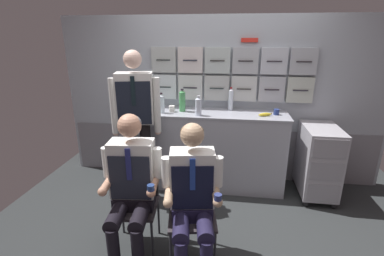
{
  "coord_description": "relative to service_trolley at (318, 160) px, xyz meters",
  "views": [
    {
      "loc": [
        0.13,
        -2.26,
        1.9
      ],
      "look_at": [
        -0.22,
        0.2,
        1.07
      ],
      "focal_mm": 26.16,
      "sensor_mm": 36.0,
      "label": 1
    }
  ],
  "objects": [
    {
      "name": "service_trolley",
      "position": [
        0.0,
        0.0,
        0.0
      ],
      "size": [
        0.4,
        0.65,
        0.88
      ],
      "color": "black",
      "rests_on": "ground"
    },
    {
      "name": "water_bottle_short",
      "position": [
        -1.08,
        0.24,
        0.66
      ],
      "size": [
        0.06,
        0.06,
        0.29
      ],
      "color": "silver",
      "rests_on": "galley_counter"
    },
    {
      "name": "coffee_cup_white",
      "position": [
        -0.53,
        0.09,
        0.56
      ],
      "size": [
        0.07,
        0.07,
        0.07
      ],
      "color": "navy",
      "rests_on": "galley_counter"
    },
    {
      "name": "crew_member_left",
      "position": [
        -1.89,
        -1.24,
        0.24
      ],
      "size": [
        0.52,
        0.66,
        1.29
      ],
      "color": "black",
      "rests_on": "ground"
    },
    {
      "name": "folding_chair_left",
      "position": [
        -1.91,
        -1.08,
        0.04
      ],
      "size": [
        0.44,
        0.44,
        0.83
      ],
      "color": "#2D2D33",
      "rests_on": "ground"
    },
    {
      "name": "water_bottle_tall",
      "position": [
        -1.67,
        0.1,
        0.66
      ],
      "size": [
        0.08,
        0.08,
        0.28
      ],
      "color": "#499C58",
      "rests_on": "galley_counter"
    },
    {
      "name": "folding_chair_center",
      "position": [
        -1.38,
        -1.16,
        0.04
      ],
      "size": [
        0.46,
        0.46,
        0.83
      ],
      "color": "#2D2D33",
      "rests_on": "ground"
    },
    {
      "name": "paper_cup_blue",
      "position": [
        -1.8,
        0.05,
        0.56
      ],
      "size": [
        0.07,
        0.07,
        0.08
      ],
      "color": "white",
      "rests_on": "galley_counter"
    },
    {
      "name": "ground",
      "position": [
        -1.21,
        -1.0,
        -0.49
      ],
      "size": [
        4.8,
        4.8,
        0.04
      ],
      "primitive_type": "cube",
      "color": "#2C3031"
    },
    {
      "name": "water_bottle_blue_cap",
      "position": [
        -1.45,
        -0.07,
        0.63
      ],
      "size": [
        0.08,
        0.08,
        0.24
      ],
      "color": "silver",
      "rests_on": "galley_counter"
    },
    {
      "name": "galley_bulkhead",
      "position": [
        -1.2,
        0.37,
        0.6
      ],
      "size": [
        4.2,
        0.14,
        2.15
      ],
      "color": "#ABB4BE",
      "rests_on": "ground"
    },
    {
      "name": "galley_counter",
      "position": [
        -1.32,
        0.09,
        0.02
      ],
      "size": [
        1.9,
        0.53,
        1.0
      ],
      "color": "#A8ABB7",
      "rests_on": "ground"
    },
    {
      "name": "water_bottle_clear",
      "position": [
        -1.91,
        -0.01,
        0.64
      ],
      "size": [
        0.08,
        0.08,
        0.25
      ],
      "color": "silver",
      "rests_on": "galley_counter"
    },
    {
      "name": "crew_member_center",
      "position": [
        -1.35,
        -1.32,
        0.22
      ],
      "size": [
        0.51,
        0.65,
        1.26
      ],
      "color": "black",
      "rests_on": "ground"
    },
    {
      "name": "snack_banana",
      "position": [
        -0.67,
        0.01,
        0.54
      ],
      "size": [
        0.17,
        0.1,
        0.04
      ],
      "color": "yellow",
      "rests_on": "galley_counter"
    },
    {
      "name": "crew_member_standing",
      "position": [
        -2.12,
        -0.36,
        0.59
      ],
      "size": [
        0.54,
        0.33,
        1.76
      ],
      "color": "black",
      "rests_on": "ground"
    }
  ]
}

